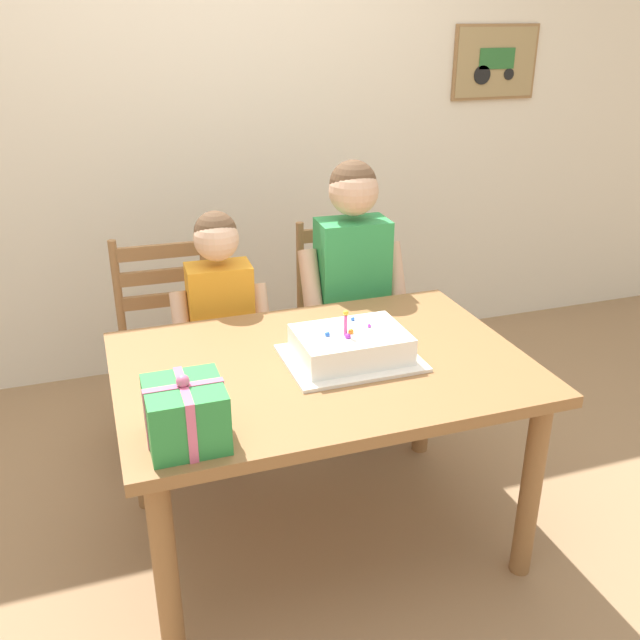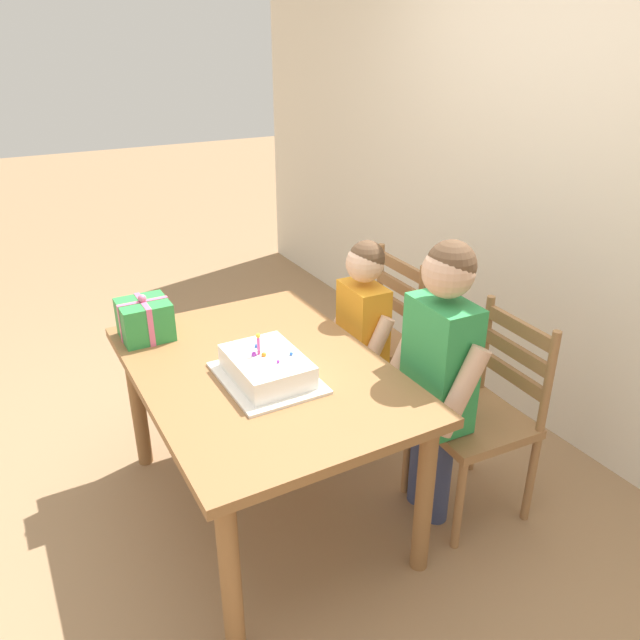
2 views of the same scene
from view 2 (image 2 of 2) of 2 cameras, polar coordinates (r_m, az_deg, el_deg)
ground_plane at (r=2.92m, az=-4.88°, el=-16.89°), size 20.00×20.00×0.00m
back_wall at (r=3.25m, az=21.87°, el=11.76°), size 6.40×0.11×2.60m
dining_table at (r=2.55m, az=-5.39°, el=-6.26°), size 1.36×0.95×0.73m
birthday_cake at (r=2.39m, az=-4.94°, el=-4.46°), size 0.44×0.34×0.19m
gift_box_red_large at (r=2.80m, az=-15.90°, el=0.05°), size 0.21×0.22×0.21m
chair_left at (r=3.30m, az=5.03°, el=-1.79°), size 0.43×0.43×0.92m
chair_right at (r=2.75m, az=14.69°, el=-8.53°), size 0.44×0.44×0.92m
child_older at (r=2.51m, az=11.03°, el=-3.56°), size 0.46×0.27×1.26m
child_younger at (r=2.96m, az=3.95°, el=-0.68°), size 0.40×0.23×1.10m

